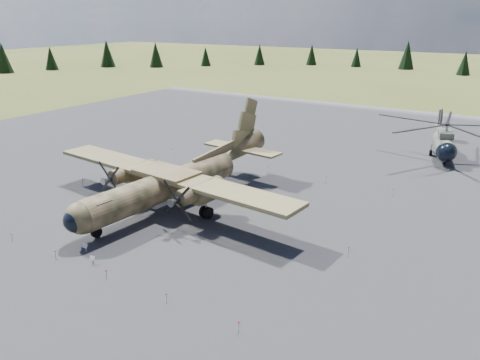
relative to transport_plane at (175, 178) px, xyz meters
The scene contains 8 objects.
ground 4.54m from the transport_plane, 20.77° to the right, with size 500.00×500.00×0.00m, color brown.
apron 9.82m from the transport_plane, 70.10° to the left, with size 120.00×120.00×0.04m, color slate.
transport_plane is the anchor object (origin of this frame).
helicopter_near 39.70m from the transport_plane, 57.70° to the left, with size 24.71×25.91×5.18m.
info_placard_left 12.74m from the transport_plane, 88.80° to the right, with size 0.48×0.21×0.76m.
info_placard_right 14.07m from the transport_plane, 79.92° to the right, with size 0.50×0.25×0.75m.
barrier_fence 3.91m from the transport_plane, 25.25° to the right, with size 33.12×29.62×0.85m.
treeline 6.94m from the transport_plane, 56.20° to the left, with size 321.46×311.05×10.84m.
Camera 1 is at (27.35, -34.76, 19.20)m, focal length 35.00 mm.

